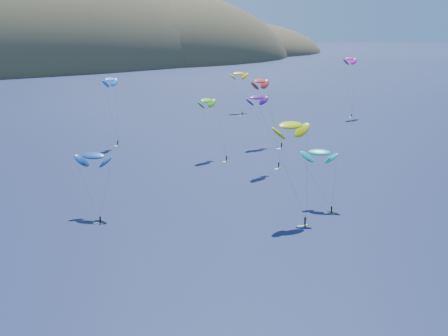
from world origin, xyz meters
The scene contains 9 objects.
kitesurfer_2 centered at (3.37, 65.34, 20.95)m, with size 10.02×11.39×23.75m.
kitesurfer_3 centered at (17.03, 128.08, 18.20)m, with size 8.86×13.73×20.49m.
kitesurfer_4 centered at (-2.68, 161.47, 23.05)m, with size 9.19×8.70×25.51m.
kitesurfer_5 centered at (14.37, 68.16, 12.87)m, with size 8.63×12.94×15.26m.
kitesurfer_6 centered at (40.88, 134.44, 16.86)m, with size 9.79×12.91×19.51m.
kitesurfer_8 centered at (113.60, 167.56, 25.53)m, with size 9.58×8.75×28.03m.
kitesurfer_9 centered at (23.78, 107.62, 25.92)m, with size 9.10×9.53×28.30m.
kitesurfer_10 centered at (-34.48, 90.51, 13.43)m, with size 9.01×14.39×15.88m.
kitesurfer_11 centered at (77.49, 203.95, 17.75)m, with size 10.78×14.29×20.37m.
Camera 1 is at (-81.21, -45.71, 45.68)m, focal length 50.00 mm.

